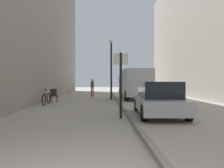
{
  "coord_description": "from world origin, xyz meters",
  "views": [
    {
      "loc": [
        0.54,
        -2.78,
        1.49
      ],
      "look_at": [
        1.11,
        12.57,
        1.28
      ],
      "focal_mm": 37.32,
      "sensor_mm": 36.0,
      "label": 1
    }
  ],
  "objects_px": {
    "cafe_chair_near_window": "(70,91)",
    "delivery_van": "(135,83)",
    "cafe_chair_by_doorway": "(54,95)",
    "lamp_post": "(111,65)",
    "pedestrian_main_foreground": "(92,86)",
    "bicycle_leaning": "(46,99)",
    "street_sign_post": "(121,79)",
    "parked_car": "(159,99)"
  },
  "relations": [
    {
      "from": "pedestrian_main_foreground",
      "to": "bicycle_leaning",
      "type": "bearing_deg",
      "value": -103.03
    },
    {
      "from": "parked_car",
      "to": "cafe_chair_by_doorway",
      "type": "relative_size",
      "value": 4.56
    },
    {
      "from": "street_sign_post",
      "to": "cafe_chair_by_doorway",
      "type": "bearing_deg",
      "value": -67.99
    },
    {
      "from": "pedestrian_main_foreground",
      "to": "cafe_chair_by_doorway",
      "type": "relative_size",
      "value": 1.77
    },
    {
      "from": "bicycle_leaning",
      "to": "lamp_post",
      "type": "bearing_deg",
      "value": 45.08
    },
    {
      "from": "parked_car",
      "to": "street_sign_post",
      "type": "bearing_deg",
      "value": -154.82
    },
    {
      "from": "delivery_van",
      "to": "lamp_post",
      "type": "distance_m",
      "value": 2.39
    },
    {
      "from": "bicycle_leaning",
      "to": "cafe_chair_near_window",
      "type": "xyz_separation_m",
      "value": [
        0.41,
        7.32,
        0.17
      ]
    },
    {
      "from": "parked_car",
      "to": "cafe_chair_by_doorway",
      "type": "xyz_separation_m",
      "value": [
        -5.76,
        6.14,
        -0.17
      ]
    },
    {
      "from": "street_sign_post",
      "to": "pedestrian_main_foreground",
      "type": "bearing_deg",
      "value": -91.17
    },
    {
      "from": "cafe_chair_by_doorway",
      "to": "lamp_post",
      "type": "bearing_deg",
      "value": -171.3
    },
    {
      "from": "pedestrian_main_foreground",
      "to": "cafe_chair_by_doorway",
      "type": "height_order",
      "value": "pedestrian_main_foreground"
    },
    {
      "from": "pedestrian_main_foreground",
      "to": "street_sign_post",
      "type": "height_order",
      "value": "street_sign_post"
    },
    {
      "from": "pedestrian_main_foreground",
      "to": "delivery_van",
      "type": "bearing_deg",
      "value": -40.71
    },
    {
      "from": "pedestrian_main_foreground",
      "to": "bicycle_leaning",
      "type": "xyz_separation_m",
      "value": [
        -2.51,
        -7.63,
        -0.58
      ]
    },
    {
      "from": "cafe_chair_by_doorway",
      "to": "street_sign_post",
      "type": "bearing_deg",
      "value": 97.09
    },
    {
      "from": "delivery_van",
      "to": "cafe_chair_by_doorway",
      "type": "bearing_deg",
      "value": -159.56
    },
    {
      "from": "pedestrian_main_foreground",
      "to": "delivery_van",
      "type": "xyz_separation_m",
      "value": [
        3.59,
        -3.7,
        0.32
      ]
    },
    {
      "from": "delivery_van",
      "to": "lamp_post",
      "type": "relative_size",
      "value": 1.03
    },
    {
      "from": "street_sign_post",
      "to": "bicycle_leaning",
      "type": "height_order",
      "value": "street_sign_post"
    },
    {
      "from": "delivery_van",
      "to": "cafe_chair_near_window",
      "type": "height_order",
      "value": "delivery_van"
    },
    {
      "from": "delivery_van",
      "to": "lamp_post",
      "type": "height_order",
      "value": "lamp_post"
    },
    {
      "from": "delivery_van",
      "to": "bicycle_leaning",
      "type": "distance_m",
      "value": 7.31
    },
    {
      "from": "cafe_chair_near_window",
      "to": "delivery_van",
      "type": "bearing_deg",
      "value": 115.97
    },
    {
      "from": "pedestrian_main_foreground",
      "to": "parked_car",
      "type": "relative_size",
      "value": 0.39
    },
    {
      "from": "pedestrian_main_foreground",
      "to": "cafe_chair_near_window",
      "type": "distance_m",
      "value": 2.16
    },
    {
      "from": "delivery_van",
      "to": "street_sign_post",
      "type": "bearing_deg",
      "value": -103.98
    },
    {
      "from": "pedestrian_main_foreground",
      "to": "street_sign_post",
      "type": "relative_size",
      "value": 0.64
    },
    {
      "from": "cafe_chair_near_window",
      "to": "cafe_chair_by_doorway",
      "type": "distance_m",
      "value": 5.92
    },
    {
      "from": "pedestrian_main_foreground",
      "to": "lamp_post",
      "type": "bearing_deg",
      "value": -60.36
    },
    {
      "from": "parked_car",
      "to": "bicycle_leaning",
      "type": "distance_m",
      "value": 7.6
    },
    {
      "from": "pedestrian_main_foreground",
      "to": "cafe_chair_near_window",
      "type": "relative_size",
      "value": 1.77
    },
    {
      "from": "bicycle_leaning",
      "to": "cafe_chair_near_window",
      "type": "distance_m",
      "value": 7.33
    },
    {
      "from": "delivery_van",
      "to": "cafe_chair_near_window",
      "type": "bearing_deg",
      "value": 146.46
    },
    {
      "from": "street_sign_post",
      "to": "cafe_chair_by_doorway",
      "type": "relative_size",
      "value": 2.77
    },
    {
      "from": "pedestrian_main_foreground",
      "to": "bicycle_leaning",
      "type": "distance_m",
      "value": 8.05
    },
    {
      "from": "street_sign_post",
      "to": "lamp_post",
      "type": "height_order",
      "value": "lamp_post"
    },
    {
      "from": "pedestrian_main_foreground",
      "to": "cafe_chair_by_doorway",
      "type": "xyz_separation_m",
      "value": [
        -2.33,
        -6.24,
        -0.41
      ]
    },
    {
      "from": "cafe_chair_by_doorway",
      "to": "bicycle_leaning",
      "type": "bearing_deg",
      "value": 59.01
    },
    {
      "from": "bicycle_leaning",
      "to": "parked_car",
      "type": "bearing_deg",
      "value": -36.78
    },
    {
      "from": "lamp_post",
      "to": "bicycle_leaning",
      "type": "xyz_separation_m",
      "value": [
        -4.19,
        -3.94,
        -2.34
      ]
    },
    {
      "from": "pedestrian_main_foreground",
      "to": "parked_car",
      "type": "height_order",
      "value": "pedestrian_main_foreground"
    }
  ]
}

